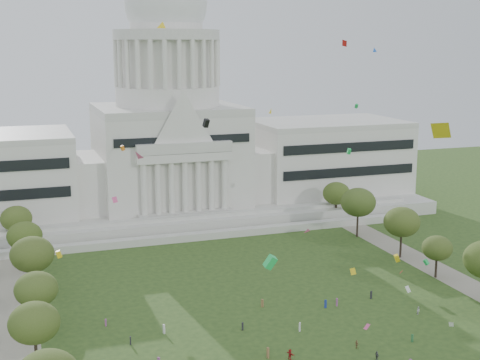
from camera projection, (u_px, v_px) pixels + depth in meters
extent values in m
cube|color=beige|center=(169.00, 206.00, 214.97)|extent=(160.00, 60.00, 4.00)
cube|color=beige|center=(197.00, 236.00, 184.59)|extent=(130.00, 3.00, 2.00)
cube|color=beige|center=(189.00, 224.00, 191.70)|extent=(140.00, 3.00, 5.00)
cube|color=silver|center=(326.00, 157.00, 228.98)|extent=(50.00, 34.00, 22.00)
cube|color=silver|center=(84.00, 183.00, 201.59)|extent=(12.00, 26.00, 16.00)
cube|color=silver|center=(251.00, 172.00, 218.80)|extent=(12.00, 26.00, 16.00)
cube|color=silver|center=(169.00, 157.00, 210.85)|extent=(44.00, 38.00, 28.00)
cube|color=silver|center=(185.00, 157.00, 191.68)|extent=(28.00, 3.00, 2.40)
cube|color=black|center=(350.00, 160.00, 212.64)|extent=(46.00, 0.40, 11.00)
cylinder|color=silver|center=(168.00, 96.00, 206.99)|extent=(32.00, 32.00, 6.00)
cylinder|color=silver|center=(167.00, 63.00, 204.99)|extent=(28.00, 28.00, 14.00)
cylinder|color=beige|center=(166.00, 35.00, 203.30)|extent=(32.40, 32.40, 3.00)
cylinder|color=silver|center=(166.00, 16.00, 202.20)|extent=(22.00, 22.00, 8.00)
ellipsoid|color=silver|center=(166.00, 3.00, 201.41)|extent=(25.00, 25.00, 26.20)
cube|color=gray|center=(17.00, 342.00, 121.30)|extent=(8.00, 160.00, 0.04)
cube|color=gray|center=(461.00, 282.00, 151.90)|extent=(8.00, 160.00, 0.04)
cylinder|color=black|center=(36.00, 356.00, 109.94)|extent=(0.56, 0.56, 5.47)
ellipsoid|color=#394D1A|center=(34.00, 323.00, 108.78)|extent=(8.42, 8.42, 6.89)
cylinder|color=black|center=(38.00, 317.00, 125.66)|extent=(0.56, 0.56, 5.27)
ellipsoid|color=#394E1C|center=(36.00, 289.00, 124.54)|extent=(8.12, 8.12, 6.65)
cylinder|color=black|center=(436.00, 268.00, 154.45)|extent=(0.56, 0.56, 4.56)
ellipsoid|color=#384A1A|center=(437.00, 248.00, 153.49)|extent=(7.01, 7.01, 5.74)
cylinder|color=black|center=(34.00, 283.00, 142.73)|extent=(0.56, 0.56, 6.03)
ellipsoid|color=#38481A|center=(32.00, 254.00, 141.45)|extent=(9.29, 9.29, 7.60)
cylinder|color=black|center=(401.00, 246.00, 168.84)|extent=(0.56, 0.56, 5.97)
ellipsoid|color=#384A19|center=(402.00, 222.00, 167.58)|extent=(9.19, 9.19, 7.52)
cylinder|color=black|center=(26.00, 259.00, 159.65)|extent=(0.56, 0.56, 5.41)
ellipsoid|color=#374F17|center=(25.00, 236.00, 158.51)|extent=(8.33, 8.33, 6.81)
cylinder|color=black|center=(357.00, 226.00, 187.07)|extent=(0.56, 0.56, 6.37)
ellipsoid|color=#314818|center=(358.00, 202.00, 185.72)|extent=(9.82, 9.82, 8.03)
cylinder|color=black|center=(18.00, 239.00, 175.94)|extent=(0.56, 0.56, 5.32)
ellipsoid|color=#3C501A|center=(16.00, 219.00, 174.81)|extent=(8.19, 8.19, 6.70)
cylinder|color=black|center=(336.00, 212.00, 204.57)|extent=(0.56, 0.56, 5.47)
ellipsoid|color=#354D16|center=(336.00, 193.00, 203.41)|extent=(8.42, 8.42, 6.89)
imported|color=silver|center=(419.00, 311.00, 133.48)|extent=(0.94, 0.84, 1.65)
imported|color=#4C4C51|center=(377.00, 356.00, 113.92)|extent=(0.77, 1.13, 1.76)
imported|color=#B21E1E|center=(290.00, 354.00, 114.34)|extent=(1.31, 1.88, 1.89)
imported|color=olive|center=(357.00, 344.00, 118.65)|extent=(0.66, 0.99, 1.55)
cube|color=#26262B|center=(371.00, 295.00, 141.76)|extent=(0.53, 0.49, 1.70)
cube|color=#26262B|center=(130.00, 341.00, 120.08)|extent=(0.33, 0.45, 1.54)
cube|color=silver|center=(164.00, 329.00, 124.67)|extent=(0.40, 0.53, 1.79)
cube|color=#33723F|center=(51.00, 333.00, 122.98)|extent=(0.53, 0.54, 1.77)
cube|color=navy|center=(326.00, 304.00, 136.83)|extent=(0.52, 0.40, 1.72)
cube|color=#994C8C|center=(337.00, 302.00, 137.85)|extent=(0.33, 0.47, 1.65)
cube|color=#33723F|center=(412.00, 338.00, 121.20)|extent=(0.38, 0.45, 1.47)
cube|color=#26262B|center=(243.00, 326.00, 126.17)|extent=(0.45, 0.48, 1.55)
cube|color=silver|center=(300.00, 327.00, 125.67)|extent=(0.49, 0.54, 1.72)
cube|color=olive|center=(262.00, 303.00, 137.23)|extent=(0.51, 0.52, 1.69)
cube|color=olive|center=(268.00, 353.00, 114.92)|extent=(0.33, 0.52, 1.91)
cube|color=#994C8C|center=(106.00, 323.00, 127.93)|extent=(0.38, 0.45, 1.46)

